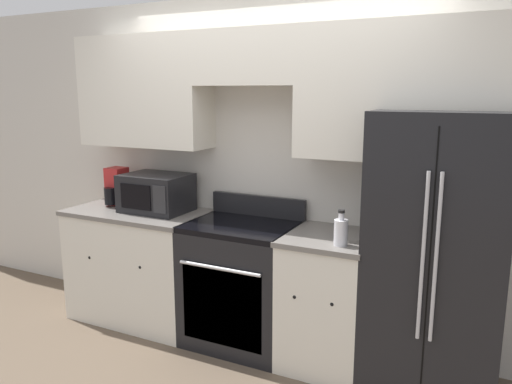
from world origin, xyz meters
The scene contains 9 objects.
ground_plane centered at (0.00, 0.00, 0.00)m, with size 12.00×12.00×0.00m, color brown.
wall_back centered at (0.01, 0.58, 1.55)m, with size 8.00×0.39×2.60m.
lower_cabinets_left centered at (-1.08, 0.31, 0.47)m, with size 1.15×0.64×0.94m.
lower_cabinets_right centered at (0.56, 0.31, 0.47)m, with size 0.58×0.64×0.94m.
oven_range centered at (-0.12, 0.31, 0.47)m, with size 0.79×0.65×1.10m.
refrigerator centered at (1.24, 0.35, 0.89)m, with size 0.81×0.74×1.78m.
microwave centered at (-0.92, 0.36, 1.09)m, with size 0.52×0.40×0.30m.
bottle centered at (0.69, 0.13, 1.03)m, with size 0.09×0.09×0.23m.
paper_towel_holder centered at (-1.38, 0.40, 1.08)m, with size 0.15×0.21×0.32m.
Camera 1 is at (1.54, -2.82, 1.89)m, focal length 35.00 mm.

